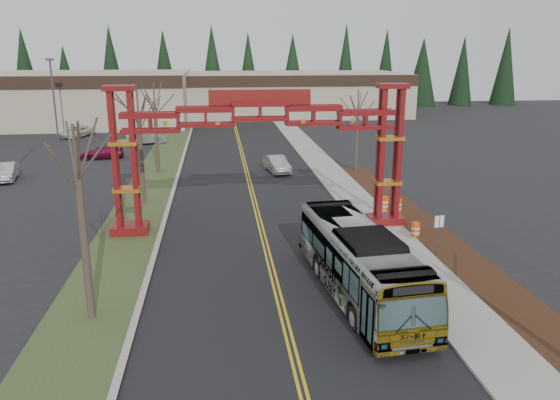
{
  "coord_description": "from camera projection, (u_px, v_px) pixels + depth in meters",
  "views": [
    {
      "loc": [
        -2.52,
        -14.35,
        10.88
      ],
      "look_at": [
        0.51,
        12.07,
        3.51
      ],
      "focal_mm": 35.0,
      "sensor_mm": 36.0,
      "label": 1
    }
  ],
  "objects": [
    {
      "name": "lane_line_right",
      "position": [
        255.0,
        199.0,
        40.86
      ],
      "size": [
        0.12,
        100.0,
        0.01
      ],
      "primitive_type": "cube",
      "color": "gold",
      "rests_on": "road"
    },
    {
      "name": "road",
      "position": [
        254.0,
        199.0,
        40.85
      ],
      "size": [
        12.0,
        110.0,
        0.02
      ],
      "primitive_type": "cube",
      "color": "black",
      "rests_on": "ground"
    },
    {
      "name": "bare_tree_median_far",
      "position": [
        155.0,
        108.0,
        48.25
      ],
      "size": [
        3.36,
        3.36,
        8.08
      ],
      "color": "#382D26",
      "rests_on": "ground"
    },
    {
      "name": "parked_car_mid_a",
      "position": [
        102.0,
        152.0,
        56.0
      ],
      "size": [
        4.52,
        2.15,
        1.27
      ],
      "primitive_type": "imported",
      "rotation": [
        0.0,
        0.0,
        4.8
      ],
      "color": "maroon",
      "rests_on": "ground"
    },
    {
      "name": "sidewalk_right",
      "position": [
        353.0,
        196.0,
        41.67
      ],
      "size": [
        2.6,
        110.0,
        0.14
      ],
      "primitive_type": "cube",
      "color": "gray",
      "rests_on": "ground"
    },
    {
      "name": "parked_car_near_b",
      "position": [
        6.0,
        172.0,
        46.63
      ],
      "size": [
        2.38,
        4.67,
        1.47
      ],
      "primitive_type": "imported",
      "rotation": [
        0.0,
        0.0,
        0.19
      ],
      "color": "silver",
      "rests_on": "ground"
    },
    {
      "name": "curb_right",
      "position": [
        334.0,
        196.0,
        41.51
      ],
      "size": [
        0.3,
        110.0,
        0.15
      ],
      "primitive_type": "cube",
      "color": "#9D9D98",
      "rests_on": "ground"
    },
    {
      "name": "silver_sedan",
      "position": [
        277.0,
        164.0,
        49.77
      ],
      "size": [
        2.37,
        4.69,
        1.47
      ],
      "primitive_type": "imported",
      "rotation": [
        0.0,
        0.0,
        0.19
      ],
      "color": "#A5A8AD",
      "rests_on": "ground"
    },
    {
      "name": "parked_car_far_a",
      "position": [
        146.0,
        138.0,
        64.46
      ],
      "size": [
        4.8,
        2.72,
        1.5
      ],
      "primitive_type": "imported",
      "rotation": [
        0.0,
        0.0,
        1.84
      ],
      "color": "gray",
      "rests_on": "ground"
    },
    {
      "name": "barrel_south",
      "position": [
        415.0,
        230.0,
        32.48
      ],
      "size": [
        0.51,
        0.51,
        0.94
      ],
      "color": "#F9520D",
      "rests_on": "ground"
    },
    {
      "name": "bare_tree_right_far",
      "position": [
        358.0,
        112.0,
        48.79
      ],
      "size": [
        3.0,
        3.0,
        7.43
      ],
      "color": "#382D26",
      "rests_on": "ground"
    },
    {
      "name": "barrel_north",
      "position": [
        384.0,
        204.0,
        37.89
      ],
      "size": [
        0.55,
        0.55,
        1.02
      ],
      "color": "#F9520D",
      "rests_on": "ground"
    },
    {
      "name": "gateway_arch",
      "position": [
        260.0,
        134.0,
        32.55
      ],
      "size": [
        18.2,
        1.6,
        8.9
      ],
      "color": "#5D0C0E",
      "rests_on": "ground"
    },
    {
      "name": "light_pole_far",
      "position": [
        53.0,
        94.0,
        65.27
      ],
      "size": [
        0.85,
        0.43,
        9.84
      ],
      "color": "#3F3F44",
      "rests_on": "ground"
    },
    {
      "name": "retail_building_east",
      "position": [
        290.0,
        94.0,
        93.62
      ],
      "size": [
        38.0,
        20.3,
        7.0
      ],
      "color": "tan",
      "rests_on": "ground"
    },
    {
      "name": "bare_tree_median_mid",
      "position": [
        139.0,
        118.0,
        38.14
      ],
      "size": [
        3.16,
        3.16,
        8.35
      ],
      "color": "#382D26",
      "rests_on": "ground"
    },
    {
      "name": "parked_car_far_b",
      "position": [
        77.0,
        131.0,
        69.85
      ],
      "size": [
        3.8,
        5.6,
        1.42
      ],
      "primitive_type": "imported",
      "rotation": [
        0.0,
        0.0,
        -0.31
      ],
      "color": "white",
      "rests_on": "ground"
    },
    {
      "name": "grass_median",
      "position": [
        145.0,
        202.0,
        39.96
      ],
      "size": [
        4.0,
        110.0,
        0.08
      ],
      "primitive_type": "cube",
      "color": "#374824",
      "rests_on": "ground"
    },
    {
      "name": "barrel_mid",
      "position": [
        398.0,
        206.0,
        37.34
      ],
      "size": [
        0.54,
        0.54,
        0.99
      ],
      "color": "#F9520D",
      "rests_on": "ground"
    },
    {
      "name": "lane_line_left",
      "position": [
        252.0,
        199.0,
        40.83
      ],
      "size": [
        0.12,
        100.0,
        0.01
      ],
      "primitive_type": "cube",
      "color": "gold",
      "rests_on": "road"
    },
    {
      "name": "bare_tree_median_near",
      "position": [
        78.0,
        180.0,
        21.27
      ],
      "size": [
        3.28,
        3.28,
        8.14
      ],
      "color": "#382D26",
      "rests_on": "ground"
    },
    {
      "name": "retail_building_west",
      "position": [
        32.0,
        98.0,
        81.51
      ],
      "size": [
        46.0,
        22.3,
        7.5
      ],
      "color": "tan",
      "rests_on": "ground"
    },
    {
      "name": "street_sign",
      "position": [
        439.0,
        228.0,
        29.08
      ],
      "size": [
        0.53,
        0.12,
        2.35
      ],
      "color": "#3F3F44",
      "rests_on": "ground"
    },
    {
      "name": "transit_bus",
      "position": [
        359.0,
        262.0,
        24.59
      ],
      "size": [
        3.75,
        11.78,
        3.22
      ],
      "primitive_type": "imported",
      "rotation": [
        0.0,
        0.0,
        0.09
      ],
      "color": "#95989C",
      "rests_on": "ground"
    },
    {
      "name": "landscape_strip",
      "position": [
        475.0,
        271.0,
        27.6
      ],
      "size": [
        2.6,
        50.0,
        0.12
      ],
      "primitive_type": "cube",
      "color": "black",
      "rests_on": "ground"
    },
    {
      "name": "conifer_treeline",
      "position": [
        231.0,
        73.0,
        103.29
      ],
      "size": [
        116.1,
        5.6,
        13.0
      ],
      "color": "black",
      "rests_on": "ground"
    },
    {
      "name": "curb_left",
      "position": [
        170.0,
        201.0,
        40.16
      ],
      "size": [
        0.3,
        110.0,
        0.15
      ],
      "primitive_type": "cube",
      "color": "#9D9D98",
      "rests_on": "ground"
    }
  ]
}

